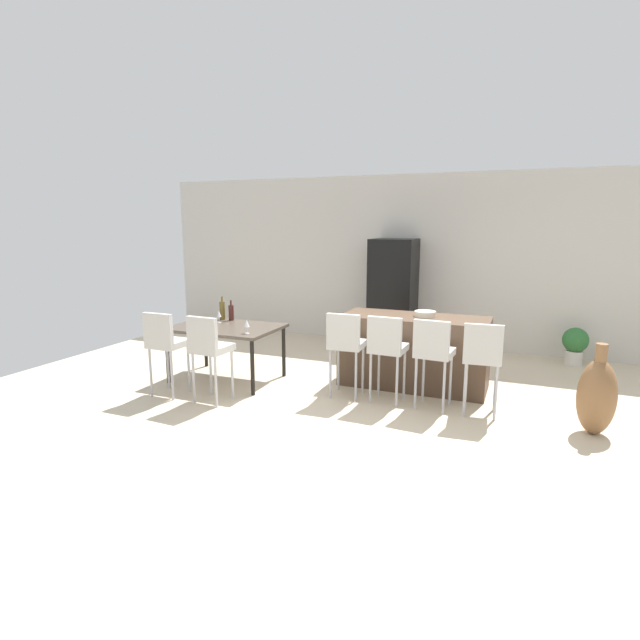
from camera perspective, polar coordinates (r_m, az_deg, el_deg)
ground_plane at (r=6.13m, az=5.91°, el=-9.10°), size 10.00×10.00×0.00m
back_wall at (r=8.80m, az=11.97°, el=6.50°), size 10.00×0.12×2.90m
kitchen_island at (r=6.64m, az=10.58°, el=-3.50°), size 1.85×0.76×0.92m
bar_chair_left at (r=6.04m, az=2.93°, el=-2.43°), size 0.42×0.42×1.05m
bar_chair_middle at (r=5.90m, az=7.58°, el=-2.85°), size 0.41×0.41×1.05m
bar_chair_right at (r=5.79m, az=12.71°, el=-3.30°), size 0.43×0.43×1.05m
bar_chair_far at (r=5.73m, az=17.92°, el=-3.72°), size 0.43×0.43×1.05m
dining_table at (r=6.85m, az=-10.60°, el=-1.19°), size 1.41×0.97×0.74m
dining_chair_near at (r=6.36m, az=-17.18°, el=-2.23°), size 0.40×0.40×1.05m
dining_chair_far at (r=5.99m, az=-12.52°, el=-2.81°), size 0.42×0.42×1.05m
wine_bottle_near at (r=7.28m, az=-11.01°, el=1.09°), size 0.08×0.08×0.33m
wine_bottle_right at (r=7.21m, az=-10.03°, el=0.85°), size 0.07×0.07×0.29m
wine_glass_left at (r=7.05m, az=-11.40°, el=0.67°), size 0.07×0.07×0.17m
wine_glass_middle at (r=6.31m, az=-8.29°, el=-0.42°), size 0.07×0.07×0.17m
refrigerator at (r=8.53m, az=8.26°, el=2.91°), size 0.72×0.68×1.84m
fruit_bowl at (r=6.56m, az=11.81°, el=0.69°), size 0.27×0.27×0.07m
floor_vase at (r=5.78m, az=28.85°, el=-7.57°), size 0.37×0.37×0.93m
potted_plant at (r=8.40m, az=26.93°, el=-2.40°), size 0.37×0.37×0.57m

